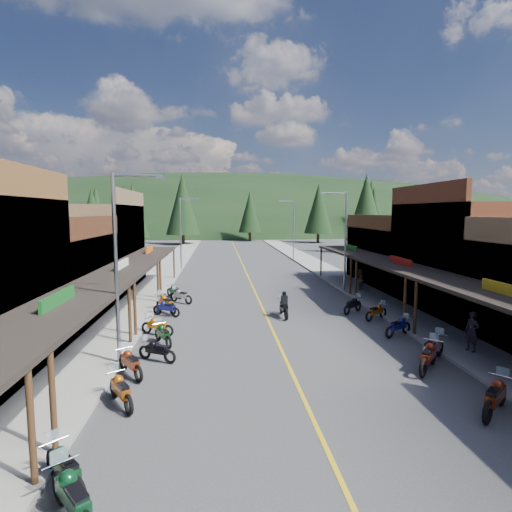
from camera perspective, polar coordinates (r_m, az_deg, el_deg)
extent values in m
plane|color=#38383A|center=(23.77, 1.84, -9.42)|extent=(220.00, 220.00, 0.00)
cube|color=gold|center=(43.28, -1.45, -2.26)|extent=(0.15, 90.00, 0.01)
cube|color=gray|center=(43.56, -12.95, -2.27)|extent=(3.40, 94.00, 0.15)
cube|color=gray|center=(44.69, 9.75, -1.99)|extent=(3.40, 94.00, 0.15)
cylinder|color=#472D19|center=(11.22, -29.42, -20.64)|extent=(0.16, 0.16, 3.00)
cube|color=brown|center=(16.66, -31.21, -2.69)|extent=(0.30, 10.20, 8.20)
cube|color=black|center=(16.27, -26.36, -6.56)|extent=(3.20, 10.20, 0.18)
cylinder|color=#472D19|center=(12.22, -27.02, -18.25)|extent=(0.16, 0.16, 3.00)
cylinder|color=#472D19|center=(20.39, -17.59, -8.02)|extent=(0.16, 0.16, 3.00)
cube|color=#14591E|center=(16.23, -26.40, -5.87)|extent=(0.12, 3.00, 0.70)
cube|color=#3F2111|center=(27.11, -29.53, -2.88)|extent=(8.00, 9.00, 5.00)
cube|color=#3F2111|center=(25.68, -21.74, -1.62)|extent=(0.30, 9.00, 6.20)
cube|color=black|center=(25.32, -18.59, -1.84)|extent=(3.20, 9.00, 0.18)
cylinder|color=#472D19|center=(21.53, -16.91, -7.24)|extent=(0.16, 0.16, 3.00)
cylinder|color=#472D19|center=(29.05, -13.84, -3.68)|extent=(0.16, 0.16, 3.00)
cube|color=silver|center=(25.29, -18.60, -1.39)|extent=(0.12, 3.00, 0.70)
cube|color=brown|center=(35.90, -23.36, 1.08)|extent=(8.00, 10.20, 7.00)
cube|color=brown|center=(34.85, -17.37, 2.16)|extent=(0.30, 10.20, 8.20)
cube|color=black|center=(34.67, -14.97, 0.39)|extent=(3.20, 10.20, 0.18)
cylinder|color=#472D19|center=(30.22, -13.50, -3.29)|extent=(0.16, 0.16, 3.00)
cylinder|color=#472D19|center=(39.06, -11.64, -1.10)|extent=(0.16, 0.16, 3.00)
cube|color=#CC590C|center=(34.65, -14.98, 0.72)|extent=(0.12, 3.00, 0.70)
cube|color=black|center=(19.09, 32.24, -5.06)|extent=(3.20, 10.20, 0.18)
cylinder|color=#472D19|center=(22.32, 21.83, -6.95)|extent=(0.16, 0.16, 3.00)
cube|color=gold|center=(19.06, 32.28, -4.47)|extent=(0.12, 3.00, 0.70)
cube|color=#562B19|center=(29.80, 29.19, -0.16)|extent=(8.00, 9.00, 7.00)
cube|color=#562B19|center=(27.75, 22.69, 0.97)|extent=(0.30, 9.00, 8.20)
cube|color=black|center=(27.22, 19.89, -1.34)|extent=(3.20, 9.00, 0.18)
cylinder|color=#472D19|center=(23.36, 20.48, -6.31)|extent=(0.16, 0.16, 3.00)
cylinder|color=#472D19|center=(30.44, 14.10, -3.23)|extent=(0.16, 0.16, 3.00)
cube|color=#B2140F|center=(27.19, 19.91, -0.92)|extent=(0.12, 3.00, 0.70)
cube|color=#4C2D16|center=(38.16, 20.96, -0.05)|extent=(8.00, 10.20, 5.00)
cube|color=#4C2D16|center=(36.56, 15.58, 0.82)|extent=(0.30, 10.20, 6.20)
cube|color=black|center=(36.08, 13.42, 0.65)|extent=(3.20, 10.20, 0.18)
cylinder|color=#472D19|center=(31.56, 13.38, -2.88)|extent=(0.16, 0.16, 3.00)
cylinder|color=#472D19|center=(40.10, 9.28, -0.87)|extent=(0.16, 0.16, 3.00)
cube|color=#14591E|center=(36.06, 13.43, 0.97)|extent=(0.12, 3.00, 0.70)
cylinder|color=gray|center=(17.40, -19.35, -2.11)|extent=(0.16, 0.16, 8.00)
cylinder|color=gray|center=(17.07, -16.52, 10.96)|extent=(2.00, 0.10, 0.10)
cube|color=gray|center=(16.92, -13.47, 10.92)|extent=(0.35, 0.18, 0.12)
cylinder|color=gray|center=(44.97, -10.72, 3.07)|extent=(0.16, 0.16, 8.00)
cylinder|color=gray|center=(44.84, -9.53, 8.07)|extent=(2.00, 0.10, 0.10)
cube|color=gray|center=(44.78, -8.37, 8.03)|extent=(0.35, 0.18, 0.12)
cylinder|color=gray|center=(32.37, 12.65, 1.82)|extent=(0.16, 0.16, 8.00)
cylinder|color=gray|center=(32.01, 11.09, 8.79)|extent=(2.00, 0.10, 0.10)
cube|color=gray|center=(31.77, 9.52, 8.75)|extent=(0.35, 0.18, 0.12)
cylinder|color=gray|center=(53.69, 5.41, 3.66)|extent=(0.16, 0.16, 8.00)
cylinder|color=gray|center=(53.48, 4.39, 7.84)|extent=(2.00, 0.10, 0.10)
cube|color=gray|center=(53.33, 3.43, 7.80)|extent=(0.35, 0.18, 0.12)
ellipsoid|color=black|center=(157.86, -4.27, 3.93)|extent=(310.00, 140.00, 60.00)
cylinder|color=black|center=(92.64, -28.95, 2.14)|extent=(0.60, 0.60, 2.00)
cone|color=black|center=(92.48, -29.13, 5.54)|extent=(5.04, 5.04, 9.00)
cylinder|color=black|center=(95.23, -18.14, 2.70)|extent=(0.60, 0.60, 2.00)
cone|color=black|center=(95.08, -18.27, 6.46)|extent=(5.88, 5.88, 10.50)
cylinder|color=black|center=(81.20, -10.34, 2.35)|extent=(0.60, 0.60, 2.00)
cone|color=black|center=(81.03, -10.44, 7.29)|extent=(6.72, 6.72, 12.00)
cylinder|color=black|center=(89.13, -0.88, 2.79)|extent=(0.60, 0.60, 2.00)
cone|color=black|center=(88.96, -0.88, 6.33)|extent=(5.04, 5.04, 9.00)
cylinder|color=black|center=(85.46, 8.85, 2.57)|extent=(0.60, 0.60, 2.00)
cone|color=black|center=(85.29, 8.92, 6.76)|extent=(5.88, 5.88, 10.50)
cylinder|color=black|center=(101.77, 15.96, 2.98)|extent=(0.60, 0.60, 2.00)
cone|color=black|center=(101.63, 16.08, 6.93)|extent=(6.72, 6.72, 12.00)
cylinder|color=black|center=(99.67, 24.09, 2.61)|extent=(0.60, 0.60, 2.00)
cone|color=black|center=(99.52, 24.23, 5.77)|extent=(5.04, 5.04, 9.00)
cylinder|color=black|center=(103.05, -21.75, 2.82)|extent=(0.60, 0.60, 2.00)
cone|color=black|center=(102.91, -21.89, 6.29)|extent=(5.88, 5.88, 10.50)
cylinder|color=black|center=(65.78, -22.20, 1.08)|extent=(0.60, 0.60, 2.00)
cone|color=black|center=(65.56, -22.38, 5.44)|extent=(4.48, 4.48, 8.00)
cylinder|color=black|center=(73.04, 16.30, 1.77)|extent=(0.60, 0.60, 2.00)
cone|color=black|center=(72.83, 16.43, 6.00)|extent=(4.93, 4.93, 8.80)
cylinder|color=black|center=(74.46, -17.03, 1.83)|extent=(0.60, 0.60, 2.00)
cone|color=black|center=(74.26, -17.17, 6.29)|extent=(5.38, 5.38, 9.60)
cylinder|color=black|center=(65.09, 15.29, 1.27)|extent=(0.60, 0.60, 2.00)
cone|color=black|center=(64.87, 15.44, 6.74)|extent=(5.82, 5.82, 10.40)
imported|color=black|center=(20.78, 28.48, -9.45)|extent=(0.64, 0.78, 1.84)
imported|color=brown|center=(33.42, 14.57, -3.26)|extent=(0.96, 0.85, 1.72)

